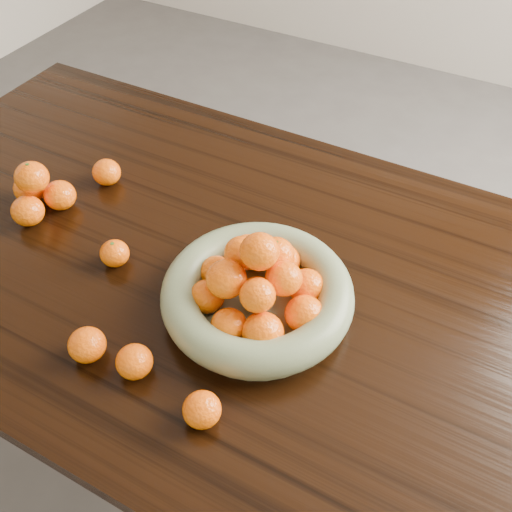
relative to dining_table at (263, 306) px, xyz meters
The scene contains 9 objects.
ground 0.66m from the dining_table, ahead, with size 5.00×5.00×0.00m, color #4F4C4A.
dining_table is the anchor object (origin of this frame).
fruit_bowl 0.16m from the dining_table, 69.78° to the right, with size 0.37×0.37×0.19m.
orange_pyramid 0.57m from the dining_table, behind, with size 0.15×0.15×0.13m.
loose_orange_0 0.33m from the dining_table, 159.63° to the right, with size 0.06×0.06×0.06m, color orange.
loose_orange_1 0.39m from the dining_table, 120.85° to the right, with size 0.07×0.07×0.06m, color orange.
loose_orange_2 0.35m from the dining_table, 79.73° to the right, with size 0.06×0.06×0.06m, color orange.
loose_orange_3 0.50m from the dining_table, 168.39° to the left, with size 0.07×0.07×0.06m, color orange.
loose_orange_4 0.34m from the dining_table, 107.12° to the right, with size 0.07×0.07×0.06m, color orange.
Camera 1 is at (0.36, -0.69, 1.62)m, focal length 40.00 mm.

